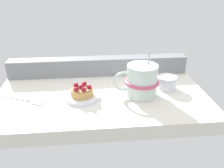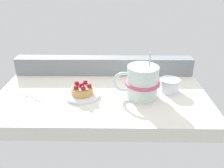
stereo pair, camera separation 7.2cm
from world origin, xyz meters
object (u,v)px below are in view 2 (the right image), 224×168
coffee_mug (142,82)px  dessert_fork (24,94)px  dessert_plate (82,95)px  sugar_bowl (170,85)px  raspberry_tart (82,89)px

coffee_mug → dessert_fork: 37.57cm
dessert_plate → dessert_fork: size_ratio=0.67×
dessert_plate → coffee_mug: bearing=0.7°
dessert_fork → dessert_plate: bearing=-3.2°
coffee_mug → sugar_bowl: size_ratio=2.19×
dessert_plate → sugar_bowl: (28.15, 4.08, 1.82)cm
raspberry_tart → dessert_plate: bearing=92.3°
dessert_plate → dessert_fork: bearing=176.8°
raspberry_tart → coffee_mug: size_ratio=0.47×
coffee_mug → dessert_plate: bearing=-179.3°
sugar_bowl → raspberry_tart: bearing=-171.7°
dessert_plate → dessert_fork: (-18.89, 1.06, -0.18)cm
coffee_mug → dessert_fork: bearing=178.7°
dessert_fork → sugar_bowl: sugar_bowl is taller
raspberry_tart → coffee_mug: coffee_mug is taller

